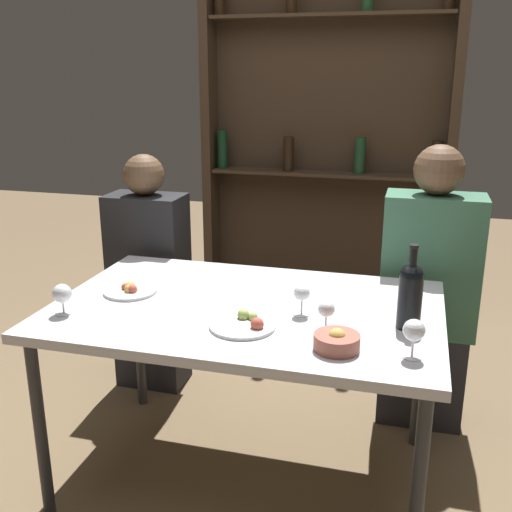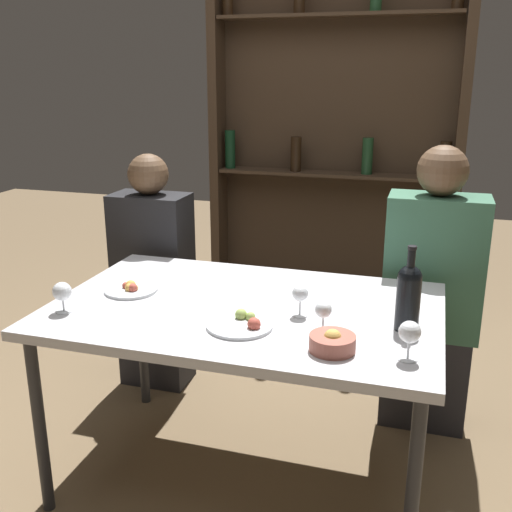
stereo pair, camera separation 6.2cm
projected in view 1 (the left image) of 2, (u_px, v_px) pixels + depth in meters
name	position (u px, v px, depth m)	size (l,w,h in m)	color
ground_plane	(247.00, 475.00, 2.44)	(10.00, 10.00, 0.00)	brown
dining_table	(246.00, 319.00, 2.24)	(1.42, 0.92, 0.74)	silver
wine_rack_wall	(326.00, 151.00, 3.83)	(1.59, 0.21, 2.15)	#38281C
wine_bottle	(410.00, 293.00, 1.99)	(0.08, 0.08, 0.29)	black
wine_glass_0	(62.00, 294.00, 2.12)	(0.07, 0.07, 0.11)	silver
wine_glass_1	(414.00, 331.00, 1.79)	(0.07, 0.07, 0.12)	silver
wine_glass_2	(302.00, 295.00, 2.11)	(0.06, 0.06, 0.11)	silver
wine_glass_3	(326.00, 311.00, 1.97)	(0.06, 0.06, 0.11)	silver
food_plate_0	(130.00, 290.00, 2.34)	(0.21, 0.21, 0.05)	silver
food_plate_1	(245.00, 324.00, 2.03)	(0.23, 0.23, 0.05)	silver
snack_bowl	(337.00, 341.00, 1.86)	(0.15, 0.15, 0.07)	#995142
seated_person_left	(150.00, 280.00, 3.02)	(0.38, 0.22, 1.20)	#26262B
seated_person_right	(428.00, 297.00, 2.67)	(0.42, 0.22, 1.29)	#26262B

